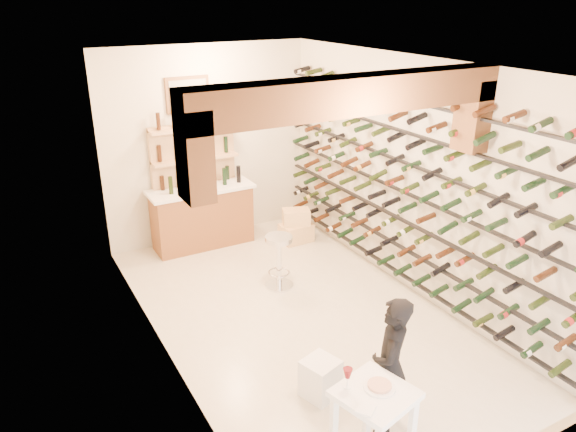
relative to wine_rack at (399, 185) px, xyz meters
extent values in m
plane|color=beige|center=(-1.53, 0.00, -1.55)|extent=(6.00, 6.00, 0.00)
cube|color=beige|center=(-1.53, 3.00, 0.05)|extent=(3.50, 0.02, 3.20)
cube|color=beige|center=(-1.53, -3.00, 0.05)|extent=(3.50, 0.02, 3.20)
cube|color=beige|center=(-3.28, 0.00, 0.05)|extent=(0.02, 6.00, 3.20)
cube|color=beige|center=(0.22, 0.00, 0.05)|extent=(0.02, 6.00, 3.20)
cube|color=#9A5C36|center=(-1.53, 0.00, 1.65)|extent=(3.50, 6.00, 0.02)
cube|color=brown|center=(-1.53, -1.00, 1.47)|extent=(3.50, 0.35, 0.36)
cube|color=brown|center=(-3.16, -1.00, 1.10)|extent=(0.24, 0.35, 0.80)
cube|color=brown|center=(0.10, -1.00, 1.10)|extent=(0.24, 0.35, 0.80)
cube|color=black|center=(0.06, 0.00, -1.30)|extent=(0.06, 5.70, 0.03)
cube|color=black|center=(0.06, 0.00, -0.90)|extent=(0.06, 5.70, 0.03)
cube|color=black|center=(0.06, 0.00, -0.50)|extent=(0.06, 5.70, 0.03)
cube|color=black|center=(0.06, 0.00, -0.10)|extent=(0.06, 5.70, 0.03)
cube|color=black|center=(0.06, 0.00, 0.30)|extent=(0.06, 5.70, 0.03)
cube|color=black|center=(0.06, 0.00, 0.70)|extent=(0.06, 5.70, 0.03)
cube|color=black|center=(0.06, 0.00, 1.10)|extent=(0.06, 5.70, 0.03)
cube|color=brown|center=(-1.83, 2.65, -1.07)|extent=(1.60, 0.55, 0.96)
cube|color=white|center=(-1.83, 2.65, -0.56)|extent=(1.70, 0.62, 0.05)
cube|color=tan|center=(-1.83, 2.92, -0.55)|extent=(1.40, 0.10, 2.00)
cube|color=tan|center=(-1.83, 2.82, -1.10)|extent=(1.40, 0.28, 0.04)
cube|color=tan|center=(-1.83, 2.82, -0.60)|extent=(1.40, 0.28, 0.04)
cube|color=tan|center=(-1.83, 2.82, -0.10)|extent=(1.40, 0.28, 0.04)
cube|color=tan|center=(-1.83, 2.82, 0.40)|extent=(1.40, 0.28, 0.04)
cube|color=brown|center=(-1.83, 2.97, 0.90)|extent=(0.70, 0.04, 0.55)
cube|color=#99998C|center=(-1.83, 2.94, 0.90)|extent=(0.60, 0.01, 0.45)
cube|color=white|center=(-2.24, -2.46, -0.72)|extent=(0.72, 0.72, 0.06)
cube|color=white|center=(-2.07, -2.17, -1.15)|extent=(0.06, 0.06, 0.80)
cylinder|color=white|center=(-2.18, -2.44, -0.69)|extent=(0.27, 0.27, 0.02)
cylinder|color=#BF7266|center=(-2.18, -2.44, -0.67)|extent=(0.20, 0.20, 0.02)
cube|color=white|center=(-2.44, -2.60, -0.69)|extent=(0.19, 0.19, 0.02)
cylinder|color=white|center=(-2.41, -2.29, -0.69)|extent=(0.08, 0.08, 0.00)
cylinder|color=white|center=(-2.41, -2.29, -0.64)|extent=(0.01, 0.01, 0.10)
cone|color=#51060A|center=(-2.41, -2.29, -0.56)|extent=(0.08, 0.08, 0.09)
cube|color=white|center=(-2.11, -1.43, -1.34)|extent=(0.42, 0.42, 0.42)
imported|color=black|center=(-1.79, -2.12, -0.84)|extent=(0.61, 0.61, 1.42)
cylinder|color=silver|center=(-1.40, 0.81, -1.53)|extent=(0.41, 0.41, 0.03)
cylinder|color=silver|center=(-1.40, 0.81, -1.17)|extent=(0.08, 0.08, 0.71)
cylinder|color=silver|center=(-1.40, 0.81, -0.80)|extent=(0.39, 0.39, 0.07)
torus|color=silver|center=(-1.40, 0.81, -1.33)|extent=(0.31, 0.31, 0.02)
cube|color=#E6BC7E|center=(-0.42, 2.02, -1.39)|extent=(0.53, 0.38, 0.31)
cube|color=#E6BC7E|center=(-0.42, 2.02, -1.11)|extent=(0.53, 0.45, 0.26)
camera|label=1|loc=(-4.65, -5.30, 2.39)|focal=34.23mm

